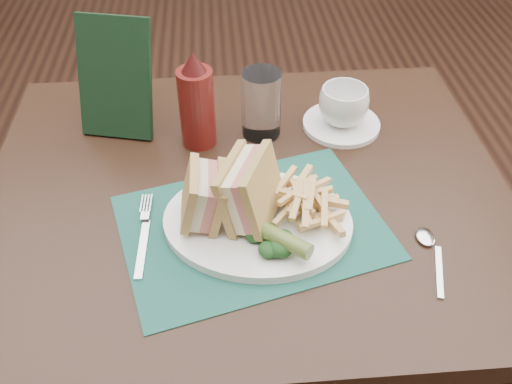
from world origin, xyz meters
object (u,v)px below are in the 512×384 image
sandwich_half_b (237,187)px  coffee_cup (343,106)px  drinking_glass (261,104)px  check_presenter (115,78)px  table_main (249,316)px  sandwich_half_a (190,196)px  plate (258,222)px  placemat (253,227)px  ketchup_bottle (196,100)px  saucer (341,124)px

sandwich_half_b → coffee_cup: bearing=72.2°
drinking_glass → check_presenter: bearing=171.0°
table_main → check_presenter: size_ratio=4.03×
table_main → drinking_glass: (0.04, 0.15, 0.44)m
sandwich_half_a → coffee_cup: 0.38m
plate → coffee_cup: bearing=65.2°
drinking_glass → check_presenter: check_presenter is taller
table_main → sandwich_half_b: (-0.02, -0.08, 0.45)m
placemat → sandwich_half_b: 0.08m
table_main → plate: size_ratio=3.00×
coffee_cup → ketchup_bottle: (-0.28, -0.03, 0.05)m
placemat → drinking_glass: bearing=82.1°
saucer → ketchup_bottle: bearing=-174.2°
plate → ketchup_bottle: ketchup_bottle is taller
plate → drinking_glass: 0.26m
ketchup_bottle → check_presenter: 0.16m
sandwich_half_b → coffee_cup: size_ratio=1.22×
sandwich_half_a → check_presenter: bearing=116.0°
saucer → plate: bearing=-125.3°
sandwich_half_b → check_presenter: 0.35m
sandwich_half_b → ketchup_bottle: size_ratio=0.62×
table_main → check_presenter: 0.57m
sandwich_half_a → saucer: (0.29, 0.25, -0.06)m
plate → sandwich_half_a: size_ratio=3.19×
ketchup_bottle → check_presenter: bearing=157.7°
coffee_cup → check_presenter: bearing=175.6°
coffee_cup → placemat: bearing=-126.3°
table_main → sandwich_half_b: size_ratio=7.78×
table_main → coffee_cup: size_ratio=9.48×
saucer → drinking_glass: drinking_glass is taller
table_main → coffee_cup: (0.20, 0.16, 0.42)m
placemat → sandwich_half_b: size_ratio=3.52×
sandwich_half_b → ketchup_bottle: ketchup_bottle is taller
saucer → coffee_cup: size_ratio=1.58×
sandwich_half_b → sandwich_half_a: bearing=-152.3°
saucer → check_presenter: (-0.42, 0.03, 0.10)m
placemat → plate: (0.01, 0.00, 0.01)m
saucer → drinking_glass: bearing=-176.7°
drinking_glass → ketchup_bottle: ketchup_bottle is taller
saucer → coffee_cup: 0.04m
plate → coffee_cup: coffee_cup is taller
coffee_cup → ketchup_bottle: size_ratio=0.51×
check_presenter → plate: bearing=-37.1°
sandwich_half_a → drinking_glass: bearing=62.6°
plate → sandwich_half_b: sandwich_half_b is taller
sandwich_half_b → check_presenter: check_presenter is taller
table_main → ketchup_bottle: (-0.08, 0.14, 0.47)m
placemat → coffee_cup: bearing=53.7°
placemat → ketchup_bottle: (-0.08, 0.24, 0.09)m
drinking_glass → ketchup_bottle: bearing=-171.1°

